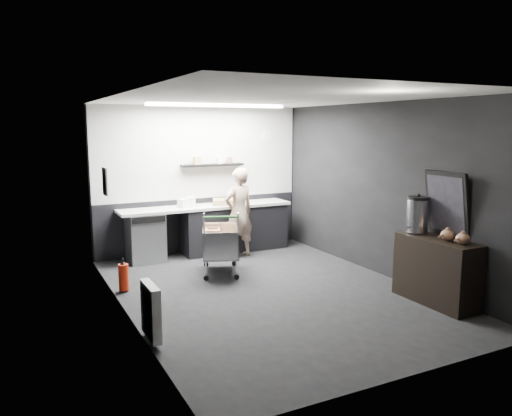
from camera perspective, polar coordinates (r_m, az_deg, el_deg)
name	(u,v)px	position (r m, az deg, el deg)	size (l,w,h in m)	color
floor	(269,291)	(7.21, 1.51, -9.51)	(5.50, 5.50, 0.00)	black
ceiling	(270,98)	(6.84, 1.61, 12.44)	(5.50, 5.50, 0.00)	silver
wall_back	(200,179)	(9.39, -6.42, 3.28)	(5.50, 5.50, 0.00)	black
wall_front	(415,237)	(4.70, 17.67, -3.13)	(5.50, 5.50, 0.00)	black
wall_left	(123,208)	(6.21, -14.91, -0.04)	(5.50, 5.50, 0.00)	black
wall_right	(382,190)	(8.03, 14.24, 2.04)	(5.50, 5.50, 0.00)	black
kitchen_wall_panel	(200,153)	(9.33, -6.43, 6.32)	(3.95, 0.02, 1.70)	beige
dado_panel	(201,224)	(9.50, -6.28, -1.84)	(3.95, 0.02, 1.00)	black
floating_shelf	(212,165)	(9.32, -5.01, 4.92)	(1.20, 0.22, 0.04)	black
wall_clock	(267,136)	(9.89, 1.27, 8.28)	(0.20, 0.20, 0.03)	silver
poster	(105,181)	(7.46, -16.90, 2.93)	(0.02, 0.30, 0.40)	silver
poster_red_band	(105,176)	(7.45, -16.89, 3.47)	(0.01, 0.22, 0.10)	#B52416
radiator	(151,311)	(5.63, -11.93, -11.44)	(0.10, 0.50, 0.60)	silver
ceiling_strip	(217,106)	(8.51, -4.43, 11.59)	(2.40, 0.20, 0.04)	white
prep_counter	(214,229)	(9.27, -4.82, -2.36)	(3.20, 0.61, 0.90)	black
person	(239,213)	(8.92, -1.97, -0.53)	(0.59, 0.39, 1.61)	beige
shopping_cart	(220,244)	(7.98, -4.11, -4.07)	(0.85, 1.11, 1.01)	silver
sideboard	(436,262)	(7.06, 19.85, -5.78)	(0.50, 1.17, 1.75)	black
fire_extinguisher	(124,276)	(7.38, -14.90, -7.54)	(0.14, 0.14, 0.47)	red
cardboard_box	(227,202)	(9.23, -3.36, 0.72)	(0.51, 0.39, 0.10)	#91764D
pink_tub	(191,202)	(9.02, -7.48, 0.70)	(0.18, 0.18, 0.18)	#F5D4DC
white_container	(184,203)	(8.93, -8.28, 0.53)	(0.18, 0.14, 0.16)	silver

